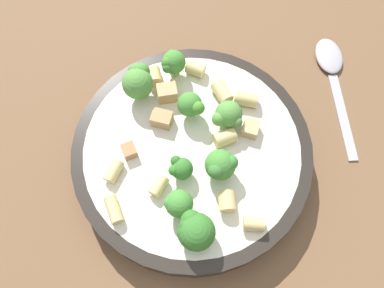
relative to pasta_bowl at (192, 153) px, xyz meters
name	(u,v)px	position (x,y,z in m)	size (l,w,h in m)	color
ground_plane	(192,159)	(0.00, 0.00, -0.02)	(2.00, 2.00, 0.00)	brown
pasta_bowl	(192,153)	(0.00, 0.00, 0.00)	(0.27, 0.27, 0.04)	#28231E
broccoli_floret_0	(173,63)	(0.02, 0.10, 0.04)	(0.03, 0.03, 0.04)	#9EC175
broccoli_floret_1	(191,105)	(0.02, 0.04, 0.04)	(0.03, 0.03, 0.04)	#9EC175
broccoli_floret_2	(221,165)	(0.02, -0.04, 0.04)	(0.03, 0.03, 0.04)	#9EC175
broccoli_floret_3	(178,204)	(-0.04, -0.06, 0.04)	(0.03, 0.03, 0.04)	#9EC175
broccoli_floret_4	(181,168)	(-0.02, -0.02, 0.03)	(0.03, 0.03, 0.03)	#93B766
broccoli_floret_5	(227,115)	(0.05, 0.01, 0.04)	(0.04, 0.03, 0.03)	#84AD60
broccoli_floret_6	(195,230)	(-0.04, -0.09, 0.04)	(0.04, 0.04, 0.04)	#84AD60
broccoli_floret_7	(138,81)	(-0.03, 0.09, 0.04)	(0.04, 0.04, 0.04)	#9EC175
rigatoni_0	(222,92)	(0.06, 0.05, 0.02)	(0.02, 0.02, 0.03)	#E0C67F
rigatoni_1	(114,210)	(-0.10, -0.03, 0.02)	(0.01, 0.01, 0.03)	#E0C67F
rigatoni_2	(159,186)	(-0.05, -0.03, 0.02)	(0.01, 0.01, 0.02)	#E0C67F
rigatoni_3	(254,224)	(0.02, -0.11, 0.02)	(0.02, 0.02, 0.02)	#E0C67F
rigatoni_4	(225,138)	(0.04, -0.01, 0.02)	(0.02, 0.02, 0.02)	#E0C67F
rigatoni_5	(196,69)	(0.04, 0.09, 0.02)	(0.02, 0.02, 0.02)	#E0C67F
rigatoni_6	(114,171)	(-0.09, 0.01, 0.02)	(0.01, 0.01, 0.02)	#E0C67F
rigatoni_7	(246,99)	(0.08, 0.03, 0.02)	(0.02, 0.02, 0.03)	#E0C67F
rigatoni_8	(227,201)	(0.01, -0.07, 0.02)	(0.02, 0.02, 0.02)	#E0C67F
rigatoni_9	(154,76)	(-0.01, 0.10, 0.02)	(0.02, 0.02, 0.02)	#E0C67F
chicken_chunk_0	(166,93)	(0.00, 0.07, 0.03)	(0.02, 0.02, 0.02)	tan
chicken_chunk_1	(250,129)	(0.07, -0.01, 0.02)	(0.02, 0.02, 0.01)	tan
chicken_chunk_2	(162,119)	(-0.02, 0.04, 0.02)	(0.02, 0.02, 0.02)	tan
chicken_chunk_3	(129,151)	(-0.07, 0.02, 0.02)	(0.02, 0.01, 0.01)	#A87A4C
spoon	(332,71)	(0.22, 0.04, -0.02)	(0.09, 0.18, 0.01)	#B2B2B7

